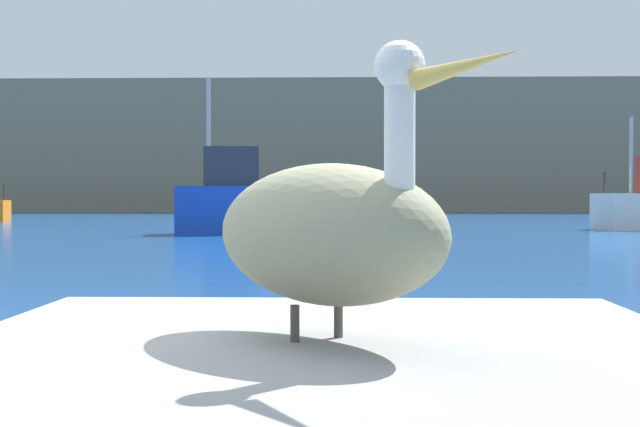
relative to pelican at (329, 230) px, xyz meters
name	(u,v)px	position (x,y,z in m)	size (l,w,h in m)	color
hillside_backdrop	(331,150)	(-1.12, 68.34, 3.58)	(140.00, 14.24, 9.14)	#7F755B
pelican	(329,230)	(0.00, 0.00, 0.00)	(1.04, 1.28, 0.92)	gray
fishing_boat_blue	(253,203)	(-2.69, 24.68, -0.08)	(4.90, 2.02, 4.56)	blue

